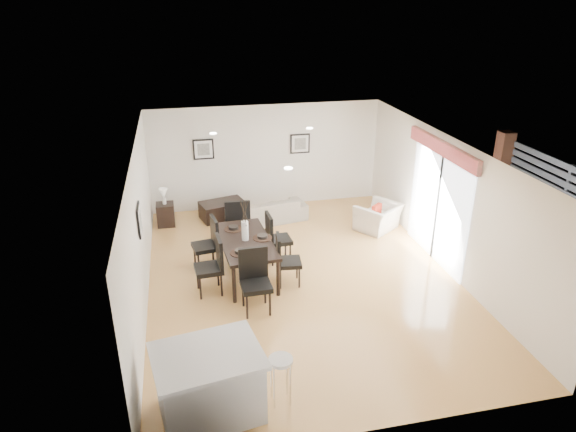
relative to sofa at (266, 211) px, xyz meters
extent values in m
plane|color=tan|center=(0.20, -2.91, -0.29)|extent=(8.00, 8.00, 0.00)
cube|color=white|center=(0.20, 1.09, 1.06)|extent=(6.00, 0.04, 2.70)
cube|color=white|center=(0.20, -6.91, 1.06)|extent=(6.00, 0.04, 2.70)
cube|color=white|center=(-2.80, -2.91, 1.06)|extent=(0.04, 8.00, 2.70)
cube|color=white|center=(3.20, -2.91, 1.06)|extent=(0.04, 8.00, 2.70)
cube|color=white|center=(0.20, -2.91, 2.41)|extent=(6.00, 8.00, 0.02)
imported|color=gray|center=(0.00, 0.00, 0.00)|extent=(2.09, 1.13, 0.58)
imported|color=beige|center=(2.54, -1.04, 0.03)|extent=(1.29, 1.26, 0.64)
imported|color=#315123|center=(6.05, -1.75, 0.01)|extent=(0.44, 0.44, 0.59)
cube|color=black|center=(-0.87, -2.57, 0.48)|extent=(1.10, 2.00, 0.06)
cylinder|color=black|center=(-1.22, -3.50, 0.08)|extent=(0.08, 0.08, 0.74)
cylinder|color=black|center=(-1.35, -1.70, 0.08)|extent=(0.08, 0.08, 0.74)
cylinder|color=black|center=(-0.39, -3.43, 0.08)|extent=(0.08, 0.08, 0.74)
cylinder|color=black|center=(-0.52, -1.64, 0.08)|extent=(0.08, 0.08, 0.74)
cube|color=black|center=(-1.64, -3.05, 0.22)|extent=(0.54, 0.54, 0.09)
cube|color=black|center=(-1.42, -3.03, 0.54)|extent=(0.10, 0.51, 0.61)
cylinder|color=black|center=(-1.85, -2.87, -0.06)|extent=(0.04, 0.04, 0.46)
cylinder|color=black|center=(-1.46, -2.84, -0.06)|extent=(0.04, 0.04, 0.46)
cylinder|color=black|center=(-1.82, -3.26, -0.06)|extent=(0.04, 0.04, 0.46)
cylinder|color=black|center=(-1.43, -3.23, -0.06)|extent=(0.04, 0.04, 0.46)
cube|color=black|center=(-1.64, -2.08, 0.21)|extent=(0.57, 0.57, 0.09)
cube|color=black|center=(-1.43, -2.05, 0.52)|extent=(0.14, 0.50, 0.59)
cylinder|color=black|center=(-1.86, -1.93, -0.06)|extent=(0.04, 0.04, 0.45)
cylinder|color=black|center=(-1.48, -1.86, -0.06)|extent=(0.04, 0.04, 0.45)
cylinder|color=black|center=(-1.80, -2.31, -0.06)|extent=(0.04, 0.04, 0.45)
cylinder|color=black|center=(-1.42, -2.24, -0.06)|extent=(0.04, 0.04, 0.45)
cube|color=black|center=(-0.10, -3.05, 0.18)|extent=(0.52, 0.52, 0.08)
cube|color=black|center=(-0.30, -3.03, 0.47)|extent=(0.11, 0.47, 0.56)
cylinder|color=black|center=(0.06, -3.25, -0.08)|extent=(0.04, 0.04, 0.43)
cylinder|color=black|center=(-0.30, -3.21, -0.08)|extent=(0.04, 0.04, 0.43)
cylinder|color=black|center=(0.11, -2.89, -0.08)|extent=(0.04, 0.04, 0.43)
cylinder|color=black|center=(-0.26, -2.85, -0.08)|extent=(0.04, 0.04, 0.43)
cube|color=black|center=(-0.10, -2.08, 0.20)|extent=(0.51, 0.51, 0.08)
cube|color=black|center=(-0.31, -2.10, 0.51)|extent=(0.09, 0.49, 0.58)
cylinder|color=black|center=(0.10, -2.26, -0.07)|extent=(0.04, 0.04, 0.45)
cylinder|color=black|center=(-0.28, -2.29, -0.07)|extent=(0.04, 0.04, 0.45)
cylinder|color=black|center=(0.08, -1.88, -0.07)|extent=(0.04, 0.04, 0.45)
cylinder|color=black|center=(-0.30, -1.90, -0.07)|extent=(0.04, 0.04, 0.45)
cube|color=black|center=(-0.87, -3.85, 0.23)|extent=(0.54, 0.54, 0.09)
cube|color=black|center=(-0.88, -3.63, 0.56)|extent=(0.52, 0.08, 0.62)
cylinder|color=black|center=(-1.07, -4.06, -0.05)|extent=(0.04, 0.04, 0.48)
cylinder|color=black|center=(-1.08, -3.66, -0.05)|extent=(0.04, 0.04, 0.48)
cylinder|color=black|center=(-0.66, -4.05, -0.05)|extent=(0.04, 0.04, 0.48)
cylinder|color=black|center=(-0.67, -3.64, -0.05)|extent=(0.04, 0.04, 0.48)
cube|color=black|center=(-0.87, -1.28, 0.25)|extent=(0.58, 0.58, 0.09)
cube|color=black|center=(-0.88, -1.52, 0.59)|extent=(0.55, 0.11, 0.65)
cylinder|color=black|center=(-0.64, -1.08, -0.04)|extent=(0.04, 0.04, 0.49)
cylinder|color=black|center=(-0.67, -1.51, -0.04)|extent=(0.04, 0.04, 0.49)
cylinder|color=black|center=(-1.07, -1.05, -0.04)|extent=(0.04, 0.04, 0.49)
cylinder|color=black|center=(-1.09, -1.48, -0.04)|extent=(0.04, 0.04, 0.49)
cylinder|color=white|center=(-0.87, -2.57, 0.71)|extent=(0.14, 0.14, 0.40)
cylinder|color=black|center=(-0.53, -2.57, 0.52)|extent=(0.39, 0.39, 0.01)
cylinder|color=black|center=(-0.53, -2.57, 0.55)|extent=(0.20, 0.20, 0.06)
cylinder|color=black|center=(-1.04, -2.03, 0.52)|extent=(0.39, 0.39, 0.01)
cylinder|color=black|center=(-1.04, -2.03, 0.55)|extent=(0.20, 0.20, 0.06)
cylinder|color=black|center=(-1.04, -3.11, 0.52)|extent=(0.39, 0.39, 0.01)
cylinder|color=black|center=(-1.04, -3.11, 0.55)|extent=(0.20, 0.20, 0.06)
cube|color=black|center=(-1.05, 0.45, -0.07)|extent=(1.21, 0.91, 0.43)
cube|color=black|center=(-2.45, 0.30, -0.01)|extent=(0.42, 0.42, 0.56)
cylinder|color=white|center=(-2.45, 0.30, 0.36)|extent=(0.09, 0.09, 0.17)
cone|color=white|center=(-2.45, 0.30, 0.55)|extent=(0.21, 0.21, 0.23)
cube|color=#AF2816|center=(2.45, -1.13, 0.23)|extent=(0.31, 0.28, 0.32)
cube|color=silver|center=(-1.86, -6.14, 0.17)|extent=(1.44, 1.17, 0.92)
cube|color=silver|center=(-1.86, -6.14, 0.66)|extent=(1.56, 1.30, 0.06)
cylinder|color=silver|center=(-0.89, -6.14, 0.42)|extent=(0.34, 0.34, 0.05)
cylinder|color=silver|center=(-0.78, -6.03, 0.07)|extent=(0.02, 0.02, 0.71)
cylinder|color=silver|center=(-1.00, -6.03, 0.07)|extent=(0.02, 0.02, 0.71)
cylinder|color=silver|center=(-1.00, -6.25, 0.07)|extent=(0.02, 0.02, 0.71)
cylinder|color=silver|center=(-0.78, -6.25, 0.07)|extent=(0.02, 0.02, 0.71)
cube|color=black|center=(-1.40, 1.06, 1.36)|extent=(0.52, 0.03, 0.52)
cube|color=white|center=(-1.40, 1.06, 1.36)|extent=(0.44, 0.04, 0.44)
cube|color=#595A55|center=(-1.40, 1.06, 1.36)|extent=(0.30, 0.04, 0.30)
cube|color=black|center=(1.10, 1.06, 1.36)|extent=(0.52, 0.03, 0.52)
cube|color=white|center=(1.10, 1.06, 1.36)|extent=(0.44, 0.04, 0.44)
cube|color=#595A55|center=(1.10, 1.06, 1.36)|extent=(0.30, 0.04, 0.30)
cube|color=black|center=(-2.77, -3.11, 1.36)|extent=(0.03, 0.52, 0.52)
cube|color=white|center=(-2.77, -3.11, 1.36)|extent=(0.04, 0.44, 0.44)
cube|color=#595A55|center=(-2.77, -3.11, 1.36)|extent=(0.04, 0.30, 0.30)
cube|color=white|center=(3.18, -2.61, 0.84)|extent=(0.02, 2.40, 2.25)
cube|color=black|center=(3.16, -2.61, 0.84)|extent=(0.03, 0.05, 2.25)
cube|color=black|center=(3.16, -2.61, 1.98)|extent=(0.03, 2.50, 0.05)
cube|color=maroon|center=(3.12, -2.61, 2.14)|extent=(0.10, 2.70, 0.28)
plane|color=gray|center=(5.20, -2.61, -0.29)|extent=(6.00, 6.00, 0.00)
cube|color=#2A2A2C|center=(6.40, -2.61, 0.61)|extent=(0.08, 5.50, 1.80)
cube|color=brown|center=(6.25, -0.21, 0.71)|extent=(0.35, 0.35, 2.00)
camera|label=1|loc=(-1.98, -11.59, 4.97)|focal=32.00mm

